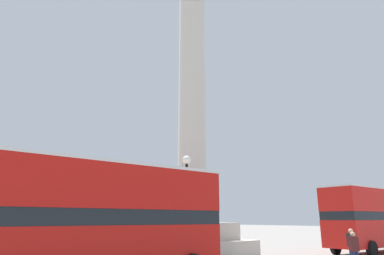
{
  "coord_description": "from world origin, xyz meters",
  "views": [
    {
      "loc": [
        -14.16,
        -17.56,
        2.27
      ],
      "look_at": [
        0.0,
        0.0,
        8.34
      ],
      "focal_mm": 32.0,
      "sensor_mm": 36.0,
      "label": 1
    }
  ],
  "objects_px": {
    "street_lamp": "(187,199)",
    "pedestrian_by_plinth": "(354,249)",
    "monument_column": "(192,142)",
    "bus_a": "(376,217)",
    "bus_b": "(95,216)",
    "pedestrian_near_lamp": "(352,244)"
  },
  "relations": [
    {
      "from": "monument_column",
      "to": "bus_a",
      "type": "distance_m",
      "value": 14.54
    },
    {
      "from": "monument_column",
      "to": "bus_b",
      "type": "bearing_deg",
      "value": -148.53
    },
    {
      "from": "bus_b",
      "to": "bus_a",
      "type": "bearing_deg",
      "value": -1.7
    },
    {
      "from": "street_lamp",
      "to": "pedestrian_near_lamp",
      "type": "bearing_deg",
      "value": -30.66
    },
    {
      "from": "street_lamp",
      "to": "pedestrian_by_plinth",
      "type": "distance_m",
      "value": 8.25
    },
    {
      "from": "street_lamp",
      "to": "bus_a",
      "type": "bearing_deg",
      "value": -9.6
    },
    {
      "from": "monument_column",
      "to": "pedestrian_near_lamp",
      "type": "distance_m",
      "value": 11.14
    },
    {
      "from": "bus_a",
      "to": "pedestrian_near_lamp",
      "type": "relative_size",
      "value": 6.01
    },
    {
      "from": "monument_column",
      "to": "bus_a",
      "type": "bearing_deg",
      "value": -26.08
    },
    {
      "from": "bus_b",
      "to": "pedestrian_by_plinth",
      "type": "bearing_deg",
      "value": -18.85
    },
    {
      "from": "monument_column",
      "to": "pedestrian_near_lamp",
      "type": "bearing_deg",
      "value": -60.17
    },
    {
      "from": "pedestrian_by_plinth",
      "to": "bus_b",
      "type": "bearing_deg",
      "value": 1.58
    },
    {
      "from": "street_lamp",
      "to": "pedestrian_by_plinth",
      "type": "xyz_separation_m",
      "value": [
        5.38,
        -5.81,
        -2.3
      ]
    },
    {
      "from": "monument_column",
      "to": "bus_b",
      "type": "relative_size",
      "value": 2.24
    },
    {
      "from": "bus_a",
      "to": "pedestrian_by_plinth",
      "type": "xyz_separation_m",
      "value": [
        -10.03,
        -3.2,
        -1.48
      ]
    },
    {
      "from": "monument_column",
      "to": "pedestrian_by_plinth",
      "type": "distance_m",
      "value": 11.43
    },
    {
      "from": "bus_b",
      "to": "pedestrian_near_lamp",
      "type": "bearing_deg",
      "value": -10.75
    },
    {
      "from": "bus_b",
      "to": "pedestrian_near_lamp",
      "type": "relative_size",
      "value": 5.62
    },
    {
      "from": "pedestrian_near_lamp",
      "to": "pedestrian_by_plinth",
      "type": "distance_m",
      "value": 2.62
    },
    {
      "from": "bus_a",
      "to": "street_lamp",
      "type": "xyz_separation_m",
      "value": [
        -15.41,
        2.61,
        0.82
      ]
    },
    {
      "from": "bus_b",
      "to": "street_lamp",
      "type": "xyz_separation_m",
      "value": [
        5.78,
        2.03,
        0.87
      ]
    },
    {
      "from": "street_lamp",
      "to": "pedestrian_near_lamp",
      "type": "height_order",
      "value": "street_lamp"
    }
  ]
}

